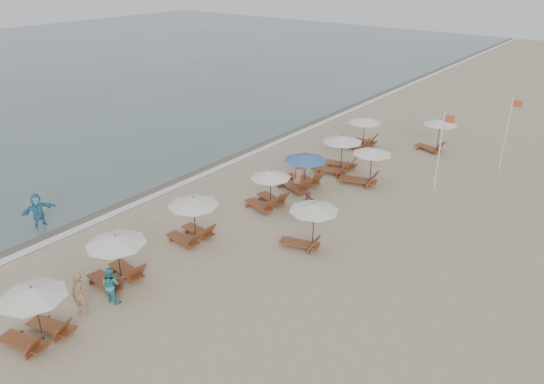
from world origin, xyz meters
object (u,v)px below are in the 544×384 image
Objects in this scene: lounger_station_1 at (115,257)px; lounger_station_6 at (360,133)px; lounger_station_3 at (267,189)px; inland_station_1 at (365,164)px; lounger_station_2 at (192,217)px; waterline_walker at (38,211)px; beachgoer_far_a at (308,206)px; beachgoer_far_b at (299,174)px; lounger_station_5 at (338,154)px; inland_station_0 at (309,219)px; beachgoer_mid_a at (111,285)px; lounger_station_4 at (301,171)px; lounger_station_0 at (35,313)px; flag_pole_near at (441,147)px; beachgoer_near at (79,294)px; inland_station_2 at (436,131)px.

lounger_station_1 is 20.17m from lounger_station_6.
lounger_station_3 is 6.24m from inland_station_1.
lounger_station_2 is (-0.08, 4.22, 0.04)m from lounger_station_1.
waterline_walker is (-6.93, 0.61, -0.34)m from lounger_station_1.
lounger_station_3 reaches higher than beachgoer_far_a.
lounger_station_2 reaches higher than lounger_station_3.
lounger_station_1 is 9.08m from lounger_station_3.
inland_station_1 reaches higher than beachgoer_far_b.
lounger_station_5 is 1.09× the size of inland_station_0.
beachgoer_far_a is 0.88× the size of waterline_walker.
inland_station_0 is at bearing 47.54° from beachgoer_far_a.
beachgoer_far_b is at bearing -125.13° from beachgoer_far_a.
lounger_station_1 is at bearing -86.42° from waterline_walker.
beachgoer_mid_a is (0.89, -5.11, -0.49)m from lounger_station_2.
beachgoer_mid_a is at bearing -88.40° from lounger_station_4.
inland_station_1 is 1.67× the size of waterline_walker.
lounger_station_0 reaches higher than inland_station_1.
inland_station_0 is 13.07m from waterline_walker.
flag_pole_near is at bearing 51.33° from lounger_station_3.
lounger_station_5 is at bearing 86.79° from lounger_station_3.
lounger_station_5 is 1.61× the size of beachgoer_near.
lounger_station_2 is (-0.81, 8.00, 0.04)m from lounger_station_0.
lounger_station_3 is 4.55m from inland_station_0.
lounger_station_2 is at bearing -18.33° from beachgoer_far_a.
lounger_station_2 is 18.81m from inland_station_2.
inland_station_1 is (2.60, 5.67, 0.22)m from lounger_station_3.
beachgoer_near is 1.15× the size of beachgoer_far_a.
beachgoer_near reaches higher than beachgoer_far_a.
beachgoer_far_b is at bearing -23.78° from waterline_walker.
inland_station_0 and inland_station_1 have the same top height.
inland_station_2 is 0.58× the size of flag_pole_near.
lounger_station_4 is at bearing -20.67° from beachgoer_far_b.
beachgoer_mid_a is (0.36, -13.07, -0.28)m from lounger_station_4.
beachgoer_far_a is (3.04, 4.96, -0.47)m from lounger_station_2.
inland_station_1 is 17.32m from waterline_walker.
lounger_station_4 is (-0.28, 15.97, -0.17)m from lounger_station_0.
lounger_station_5 is 1.62× the size of waterline_walker.
lounger_station_3 is 0.86× the size of lounger_station_4.
lounger_station_5 reaches higher than lounger_station_1.
lounger_station_3 is 9.85m from flag_pole_near.
lounger_station_1 is 12.12m from beachgoer_far_b.
lounger_station_0 is at bearing -84.21° from lounger_station_2.
inland_station_0 reaches higher than beachgoer_far_b.
lounger_station_0 is 0.89× the size of lounger_station_5.
inland_station_1 reaches higher than beachgoer_far_a.
lounger_station_2 is 1.48× the size of beachgoer_far_b.
lounger_station_0 is 1.44× the size of waterline_walker.
lounger_station_2 reaches higher than waterline_walker.
lounger_station_6 is 8.08m from beachgoer_far_b.
inland_station_0 is 6.64m from beachgoer_far_b.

